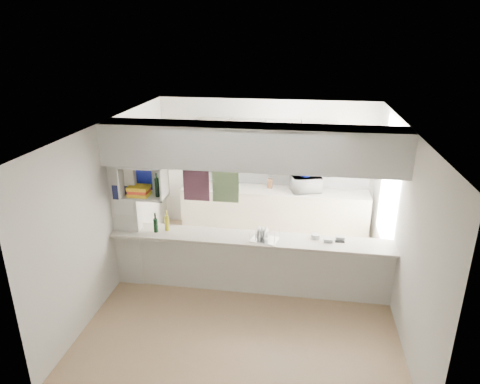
% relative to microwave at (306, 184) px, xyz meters
% --- Properties ---
extents(floor, '(4.80, 4.80, 0.00)m').
position_rel_microwave_xyz_m(floor, '(-0.80, -2.10, -1.07)').
color(floor, tan).
rests_on(floor, ground).
extents(ceiling, '(4.80, 4.80, 0.00)m').
position_rel_microwave_xyz_m(ceiling, '(-0.80, -2.10, 1.53)').
color(ceiling, white).
rests_on(ceiling, wall_back).
extents(wall_back, '(4.20, 0.00, 4.20)m').
position_rel_microwave_xyz_m(wall_back, '(-0.80, 0.30, 0.23)').
color(wall_back, silver).
rests_on(wall_back, floor).
extents(wall_left, '(0.00, 4.80, 4.80)m').
position_rel_microwave_xyz_m(wall_left, '(-2.90, -2.10, 0.23)').
color(wall_left, silver).
rests_on(wall_left, floor).
extents(wall_right, '(0.00, 4.80, 4.80)m').
position_rel_microwave_xyz_m(wall_right, '(1.30, -2.10, 0.23)').
color(wall_right, silver).
rests_on(wall_right, floor).
extents(servery_partition, '(4.20, 0.50, 2.60)m').
position_rel_microwave_xyz_m(servery_partition, '(-0.97, -2.10, 0.59)').
color(servery_partition, silver).
rests_on(servery_partition, floor).
extents(cubby_shelf, '(0.65, 0.35, 0.50)m').
position_rel_microwave_xyz_m(cubby_shelf, '(-2.36, -2.16, 0.64)').
color(cubby_shelf, white).
rests_on(cubby_shelf, bulkhead).
extents(kitchen_run, '(3.60, 0.63, 2.24)m').
position_rel_microwave_xyz_m(kitchen_run, '(-0.64, 0.04, -0.25)').
color(kitchen_run, beige).
rests_on(kitchen_run, floor).
extents(microwave, '(0.62, 0.50, 0.30)m').
position_rel_microwave_xyz_m(microwave, '(0.00, 0.00, 0.00)').
color(microwave, white).
rests_on(microwave, bench_top).
extents(bowl, '(0.26, 0.26, 0.06)m').
position_rel_microwave_xyz_m(bowl, '(-0.02, -0.01, 0.18)').
color(bowl, '#0D1996').
rests_on(bowl, microwave).
extents(dish_rack, '(0.44, 0.36, 0.21)m').
position_rel_microwave_xyz_m(dish_rack, '(-0.58, -2.15, -0.07)').
color(dish_rack, silver).
rests_on(dish_rack, breakfast_bar).
extents(cup, '(0.16, 0.16, 0.10)m').
position_rel_microwave_xyz_m(cup, '(-0.58, -2.13, -0.08)').
color(cup, white).
rests_on(cup, dish_rack).
extents(wine_bottles, '(0.22, 0.15, 0.33)m').
position_rel_microwave_xyz_m(wine_bottles, '(-2.16, -2.10, -0.03)').
color(wine_bottles, black).
rests_on(wine_bottles, breakfast_bar).
extents(plastic_tubs, '(0.48, 0.21, 0.06)m').
position_rel_microwave_xyz_m(plastic_tubs, '(0.32, -2.00, -0.12)').
color(plastic_tubs, silver).
rests_on(plastic_tubs, breakfast_bar).
extents(utensil_jar, '(0.10, 0.10, 0.14)m').
position_rel_microwave_xyz_m(utensil_jar, '(-1.44, 0.05, -0.08)').
color(utensil_jar, black).
rests_on(utensil_jar, bench_top).
extents(knife_block, '(0.10, 0.08, 0.18)m').
position_rel_microwave_xyz_m(knife_block, '(-0.69, 0.08, -0.06)').
color(knife_block, brown).
rests_on(knife_block, bench_top).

